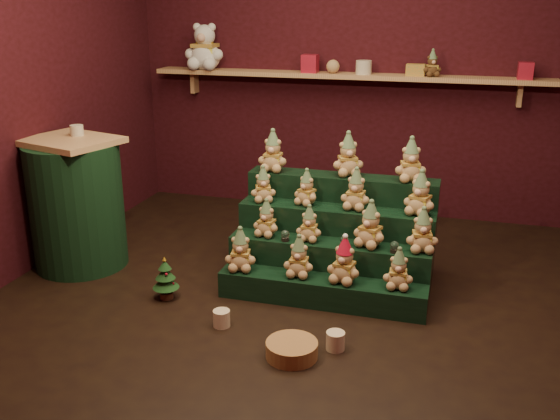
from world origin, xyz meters
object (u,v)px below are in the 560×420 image
(snow_globe_a, at_px, (285,235))
(snow_globe_c, at_px, (394,247))
(side_table, at_px, (77,204))
(mug_right, at_px, (335,341))
(riser_tier_front, at_px, (321,291))
(mug_left, at_px, (222,318))
(snow_globe_b, at_px, (344,241))
(wicker_basket, at_px, (292,350))
(white_bear, at_px, (205,40))
(brown_bear, at_px, (432,63))
(mini_christmas_tree, at_px, (166,278))

(snow_globe_a, relative_size, snow_globe_c, 0.99)
(snow_globe_a, xyz_separation_m, snow_globe_c, (0.75, 0.00, 0.00))
(side_table, xyz_separation_m, mug_right, (2.13, -0.68, -0.44))
(riser_tier_front, height_order, mug_left, riser_tier_front)
(snow_globe_b, bearing_deg, snow_globe_a, -180.00)
(riser_tier_front, height_order, snow_globe_c, snow_globe_c)
(mug_left, height_order, wicker_basket, mug_left)
(snow_globe_a, bearing_deg, mug_left, -110.11)
(riser_tier_front, bearing_deg, white_bear, 129.82)
(snow_globe_c, height_order, wicker_basket, snow_globe_c)
(snow_globe_b, distance_m, white_bear, 2.69)
(snow_globe_b, bearing_deg, riser_tier_front, -125.99)
(brown_bear, bearing_deg, side_table, -166.87)
(mug_right, bearing_deg, riser_tier_front, 110.75)
(mug_left, relative_size, wicker_basket, 0.36)
(mug_right, height_order, brown_bear, brown_bear)
(snow_globe_a, distance_m, mug_left, 0.76)
(snow_globe_a, distance_m, snow_globe_b, 0.41)
(side_table, height_order, wicker_basket, side_table)
(snow_globe_c, xyz_separation_m, mug_right, (-0.24, -0.71, -0.34))
(mug_left, distance_m, white_bear, 3.00)
(snow_globe_c, relative_size, wicker_basket, 0.26)
(side_table, relative_size, mug_left, 9.28)
(snow_globe_b, distance_m, mug_right, 0.79)
(snow_globe_b, height_order, side_table, side_table)
(side_table, bearing_deg, mini_christmas_tree, -6.11)
(side_table, distance_m, mug_right, 2.28)
(snow_globe_b, xyz_separation_m, snow_globe_c, (0.34, -0.00, -0.00))
(mini_christmas_tree, bearing_deg, white_bear, 104.27)
(side_table, bearing_deg, riser_tier_front, 11.77)
(riser_tier_front, relative_size, snow_globe_c, 17.66)
(mug_left, xyz_separation_m, brown_bear, (1.05, 2.36, 1.38))
(riser_tier_front, height_order, snow_globe_b, snow_globe_b)
(snow_globe_b, relative_size, brown_bear, 0.37)
(side_table, bearing_deg, mug_left, -7.98)
(side_table, distance_m, white_bear, 2.09)
(white_bear, relative_size, brown_bear, 2.41)
(riser_tier_front, relative_size, side_table, 1.41)
(snow_globe_c, relative_size, side_table, 0.08)
(snow_globe_c, xyz_separation_m, brown_bear, (0.07, 1.73, 1.03))
(mini_christmas_tree, xyz_separation_m, mug_right, (1.24, -0.33, -0.09))
(wicker_basket, bearing_deg, riser_tier_front, 88.69)
(riser_tier_front, xyz_separation_m, mini_christmas_tree, (-1.04, -0.22, 0.06))
(snow_globe_a, relative_size, mini_christmas_tree, 0.26)
(side_table, bearing_deg, snow_globe_c, 16.38)
(snow_globe_c, bearing_deg, side_table, -179.37)
(mug_right, distance_m, brown_bear, 2.81)
(riser_tier_front, relative_size, wicker_basket, 4.66)
(mug_right, bearing_deg, wicker_basket, -146.08)
(snow_globe_b, xyz_separation_m, side_table, (-2.04, -0.03, 0.09))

